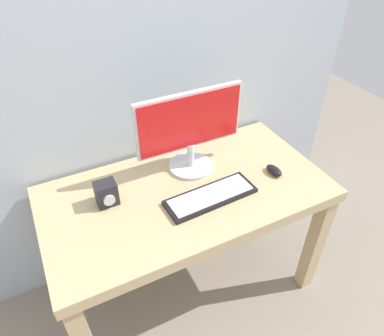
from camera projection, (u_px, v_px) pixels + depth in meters
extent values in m
plane|color=gray|center=(188.00, 283.00, 2.14)|extent=(6.00, 6.00, 0.00)
cube|color=tan|center=(187.00, 194.00, 1.69)|extent=(1.34, 0.70, 0.06)
cube|color=tan|center=(314.00, 244.00, 1.93)|extent=(0.07, 0.07, 0.69)
cube|color=tan|center=(59.00, 247.00, 1.92)|extent=(0.07, 0.07, 0.69)
cube|color=tan|center=(251.00, 180.00, 2.35)|extent=(0.07, 0.07, 0.69)
cylinder|color=silver|center=(191.00, 166.00, 1.80)|extent=(0.22, 0.22, 0.02)
cylinder|color=silver|center=(191.00, 155.00, 1.76)|extent=(0.04, 0.04, 0.12)
cube|color=silver|center=(189.00, 120.00, 1.65)|extent=(0.53, 0.02, 0.29)
cube|color=red|center=(191.00, 122.00, 1.64)|extent=(0.51, 0.01, 0.26)
cube|color=black|center=(211.00, 196.00, 1.62)|extent=(0.43, 0.17, 0.02)
cube|color=silver|center=(211.00, 195.00, 1.62)|extent=(0.40, 0.14, 0.00)
ellipsoid|color=black|center=(274.00, 170.00, 1.76)|extent=(0.06, 0.10, 0.04)
cube|color=#232328|center=(106.00, 193.00, 1.57)|extent=(0.09, 0.08, 0.11)
cylinder|color=silver|center=(109.00, 200.00, 1.54)|extent=(0.05, 0.01, 0.05)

